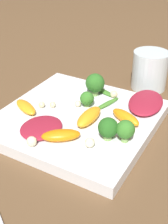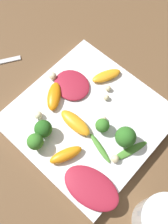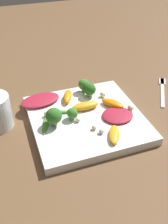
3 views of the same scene
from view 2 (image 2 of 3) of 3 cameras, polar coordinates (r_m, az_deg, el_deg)
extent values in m
plane|color=brown|center=(0.56, 0.84, -2.02)|extent=(2.40, 2.40, 0.00)
cube|color=white|center=(0.55, 0.86, -1.57)|extent=(0.28, 0.28, 0.02)
cylinder|color=silver|center=(0.49, 16.29, -21.78)|extent=(0.08, 0.08, 0.09)
ellipsoid|color=maroon|center=(0.49, 1.60, -16.16)|extent=(0.08, 0.12, 0.01)
ellipsoid|color=maroon|center=(0.57, -2.66, 5.90)|extent=(0.07, 0.08, 0.01)
ellipsoid|color=orange|center=(0.55, -6.55, 3.44)|extent=(0.07, 0.06, 0.02)
ellipsoid|color=orange|center=(0.58, 4.89, 7.87)|extent=(0.07, 0.05, 0.01)
ellipsoid|color=orange|center=(0.52, -1.91, -2.35)|extent=(0.03, 0.07, 0.02)
ellipsoid|color=orange|center=(0.50, -3.98, -9.29)|extent=(0.07, 0.05, 0.02)
cylinder|color=#84AD5B|center=(0.52, -8.62, -4.26)|extent=(0.02, 0.02, 0.01)
sphere|color=#26601E|center=(0.51, -8.87, -3.62)|extent=(0.03, 0.03, 0.03)
cylinder|color=#7A9E51|center=(0.52, 8.74, -6.10)|extent=(0.01, 0.01, 0.02)
sphere|color=#2D6B23|center=(0.50, 9.06, -5.38)|extent=(0.04, 0.04, 0.04)
cylinder|color=#84AD5B|center=(0.52, -10.26, -6.92)|extent=(0.01, 0.01, 0.02)
sphere|color=#387A28|center=(0.50, -10.57, -6.35)|extent=(0.03, 0.03, 0.03)
cylinder|color=#7A9E51|center=(0.52, 3.74, -3.65)|extent=(0.01, 0.01, 0.01)
sphere|color=#387A28|center=(0.51, 3.83, -3.14)|extent=(0.03, 0.03, 0.03)
ellipsoid|color=#47842D|center=(0.51, 3.47, -7.80)|extent=(0.03, 0.07, 0.01)
ellipsoid|color=#47842D|center=(0.52, 9.86, -8.41)|extent=(0.08, 0.04, 0.00)
sphere|color=beige|center=(0.50, 6.76, -10.07)|extent=(0.02, 0.02, 0.02)
sphere|color=beige|center=(0.55, 5.20, 2.93)|extent=(0.01, 0.01, 0.01)
sphere|color=beige|center=(0.58, -6.87, 7.80)|extent=(0.02, 0.02, 0.02)
sphere|color=beige|center=(0.54, -9.94, -0.66)|extent=(0.02, 0.02, 0.02)
sphere|color=beige|center=(0.53, 4.25, -1.59)|extent=(0.01, 0.01, 0.01)
sphere|color=beige|center=(0.56, 5.29, 5.13)|extent=(0.01, 0.01, 0.01)
camera|label=1|loc=(0.61, -59.50, 20.74)|focal=50.00mm
camera|label=3|loc=(0.67, 62.15, 35.28)|focal=42.00mm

